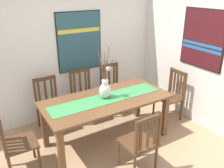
{
  "coord_description": "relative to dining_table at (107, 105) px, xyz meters",
  "views": [
    {
      "loc": [
        -1.5,
        -2.18,
        2.34
      ],
      "look_at": [
        0.19,
        0.59,
        0.99
      ],
      "focal_mm": 37.96,
      "sensor_mm": 36.0,
      "label": 1
    }
  ],
  "objects": [
    {
      "name": "chair_0",
      "position": [
        0.02,
        -0.83,
        -0.18
      ],
      "size": [
        0.43,
        0.43,
        0.91
      ],
      "color": "#4C301C",
      "rests_on": "ground_plane"
    },
    {
      "name": "centerpiece_vase",
      "position": [
        -0.01,
        0.03,
        0.26
      ],
      "size": [
        0.21,
        0.27,
        0.77
      ],
      "color": "silver",
      "rests_on": "dining_table"
    },
    {
      "name": "chair_2",
      "position": [
        -0.65,
        0.86,
        -0.18
      ],
      "size": [
        0.44,
        0.44,
        0.91
      ],
      "color": "#4C301C",
      "rests_on": "ground_plane"
    },
    {
      "name": "wall_back",
      "position": [
        -0.12,
        1.23,
        0.7
      ],
      "size": [
        6.4,
        0.12,
        2.7
      ],
      "primitive_type": "cube",
      "color": "silver",
      "rests_on": "ground_plane"
    },
    {
      "name": "table_runner",
      "position": [
        -0.0,
        0.0,
        0.11
      ],
      "size": [
        1.79,
        0.36,
        0.01
      ],
      "primitive_type": "cube",
      "color": "#388447",
      "rests_on": "dining_table"
    },
    {
      "name": "chair_5",
      "position": [
        -1.37,
        0.01,
        -0.17
      ],
      "size": [
        0.43,
        0.43,
        0.93
      ],
      "color": "#4C301C",
      "rests_on": "ground_plane"
    },
    {
      "name": "chair_4",
      "position": [
        0.62,
        0.83,
        -0.17
      ],
      "size": [
        0.43,
        0.43,
        0.95
      ],
      "color": "#4C301C",
      "rests_on": "ground_plane"
    },
    {
      "name": "painting_on_back_wall",
      "position": [
        0.11,
        1.17,
        0.75
      ],
      "size": [
        0.86,
        0.05,
        1.08
      ],
      "color": "black"
    },
    {
      "name": "ground_plane",
      "position": [
        -0.12,
        -0.63,
        -0.67
      ],
      "size": [
        6.4,
        6.4,
        0.03
      ],
      "primitive_type": "cube",
      "color": "#A37F5B"
    },
    {
      "name": "chair_1",
      "position": [
        0.0,
        0.85,
        -0.18
      ],
      "size": [
        0.42,
        0.42,
        0.94
      ],
      "color": "#4C301C",
      "rests_on": "ground_plane"
    },
    {
      "name": "painting_on_side_wall",
      "position": [
        1.68,
        -0.28,
        0.88
      ],
      "size": [
        0.05,
        0.84,
        0.97
      ],
      "color": "black"
    },
    {
      "name": "chair_3",
      "position": [
        1.39,
        0.01,
        -0.17
      ],
      "size": [
        0.42,
        0.42,
        0.93
      ],
      "color": "#4C301C",
      "rests_on": "ground_plane"
    },
    {
      "name": "dining_table",
      "position": [
        0.0,
        0.0,
        0.0
      ],
      "size": [
        1.94,
        0.9,
        0.76
      ],
      "color": "brown",
      "rests_on": "ground_plane"
    },
    {
      "name": "wall_side",
      "position": [
        1.74,
        -0.63,
        0.7
      ],
      "size": [
        0.12,
        6.4,
        2.7
      ],
      "primitive_type": "cube",
      "color": "silver",
      "rests_on": "ground_plane"
    }
  ]
}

